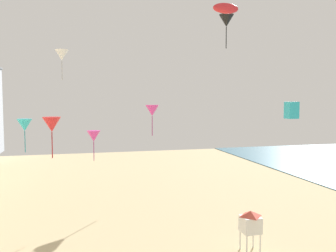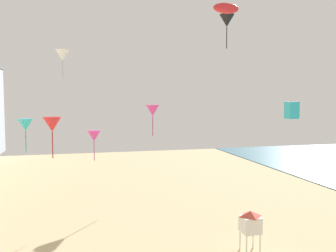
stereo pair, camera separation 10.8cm
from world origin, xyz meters
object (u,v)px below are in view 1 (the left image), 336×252
at_px(lifeguard_stand, 250,222).
at_px(kite_red_parafoil, 226,8).
at_px(kite_black_delta, 226,21).
at_px(kite_magenta_delta, 94,136).
at_px(kite_cyan_box_2, 292,110).
at_px(kite_red_delta, 52,125).
at_px(kite_cyan_delta_2, 25,125).
at_px(kite_white_delta, 62,55).
at_px(kite_magenta_delta_2, 152,111).

bearing_deg(lifeguard_stand, kite_red_parafoil, 70.82).
relative_size(kite_red_parafoil, kite_black_delta, 0.70).
height_order(kite_magenta_delta, kite_cyan_box_2, kite_cyan_box_2).
distance_m(kite_magenta_delta, kite_cyan_box_2, 15.52).
xyz_separation_m(kite_red_delta, kite_magenta_delta, (3.37, -1.58, -0.91)).
distance_m(kite_red_delta, kite_cyan_delta_2, 13.14).
height_order(kite_red_delta, kite_cyan_box_2, kite_cyan_box_2).
bearing_deg(kite_cyan_box_2, kite_black_delta, 91.15).
bearing_deg(kite_white_delta, kite_cyan_delta_2, 140.53).
bearing_deg(kite_red_delta, lifeguard_stand, -44.00).
relative_size(kite_red_delta, kite_cyan_delta_2, 0.90).
relative_size(kite_red_delta, kite_cyan_box_2, 3.02).
relative_size(kite_red_parafoil, kite_cyan_delta_2, 0.57).
bearing_deg(kite_cyan_delta_2, kite_black_delta, -30.27).
bearing_deg(kite_magenta_delta, kite_cyan_box_2, -32.40).
xyz_separation_m(kite_cyan_delta_2, kite_magenta_delta_2, (13.31, -8.33, 1.81)).
bearing_deg(kite_cyan_delta_2, kite_white_delta, -39.47).
distance_m(lifeguard_stand, kite_red_delta, 17.94).
bearing_deg(kite_red_parafoil, kite_red_delta, 165.51).
bearing_deg(kite_white_delta, kite_red_parafoil, -43.01).
height_order(kite_red_parafoil, kite_magenta_delta_2, kite_red_parafoil).
bearing_deg(kite_red_parafoil, kite_black_delta, 65.70).
height_order(kite_magenta_delta_2, kite_cyan_box_2, kite_cyan_box_2).
xyz_separation_m(kite_red_delta, kite_cyan_box_2, (16.33, -9.81, 1.36)).
distance_m(kite_red_parafoil, kite_cyan_delta_2, 26.25).
distance_m(kite_cyan_delta_2, kite_cyan_box_2, 30.16).
distance_m(kite_red_parafoil, kite_white_delta, 18.58).
distance_m(kite_red_delta, kite_red_parafoil, 17.39).
relative_size(kite_white_delta, kite_magenta_delta_2, 1.03).
height_order(kite_white_delta, kite_cyan_box_2, kite_white_delta).
bearing_deg(lifeguard_stand, kite_magenta_delta_2, 92.73).
relative_size(kite_red_parafoil, kite_magenta_delta_2, 0.71).
bearing_deg(kite_cyan_delta_2, kite_red_parafoil, -42.17).
bearing_deg(kite_cyan_box_2, kite_magenta_delta, 147.60).
bearing_deg(kite_red_parafoil, kite_magenta_delta, 169.14).
xyz_separation_m(kite_black_delta, kite_cyan_box_2, (0.22, -10.73, -8.27)).
distance_m(kite_white_delta, kite_black_delta, 17.65).
distance_m(kite_red_delta, kite_black_delta, 18.79).
relative_size(kite_magenta_delta_2, kite_cyan_box_2, 2.72).
xyz_separation_m(kite_white_delta, kite_black_delta, (15.50, -7.98, 2.78)).
xyz_separation_m(kite_red_delta, kite_black_delta, (16.11, 0.92, 9.63)).
xyz_separation_m(kite_cyan_delta_2, kite_cyan_box_2, (20.13, -22.36, 2.18)).
bearing_deg(kite_magenta_delta_2, kite_red_parafoil, -59.91).
xyz_separation_m(kite_magenta_delta, kite_cyan_delta_2, (-7.17, 14.13, 0.09)).
bearing_deg(kite_red_delta, kite_magenta_delta_2, 23.89).
xyz_separation_m(kite_magenta_delta_2, kite_cyan_box_2, (6.82, -14.02, 0.37)).
xyz_separation_m(kite_magenta_delta, kite_red_parafoil, (10.69, -2.05, 10.48)).
bearing_deg(kite_black_delta, kite_magenta_delta_2, 153.51).
relative_size(lifeguard_stand, kite_magenta_delta, 1.02).
bearing_deg(kite_red_delta, kite_cyan_delta_2, 106.87).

